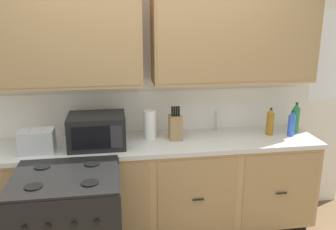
% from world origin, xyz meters
% --- Properties ---
extents(wall_unit, '(4.24, 0.40, 2.50)m').
position_xyz_m(wall_unit, '(0.00, 0.50, 1.67)').
color(wall_unit, white).
rests_on(wall_unit, ground_plane).
extents(counter_run, '(3.07, 0.64, 0.92)m').
position_xyz_m(counter_run, '(0.00, 0.30, 0.47)').
color(counter_run, black).
rests_on(counter_run, ground_plane).
extents(microwave, '(0.48, 0.37, 0.28)m').
position_xyz_m(microwave, '(-0.46, 0.26, 1.06)').
color(microwave, black).
rests_on(microwave, counter_run).
extents(toaster, '(0.28, 0.18, 0.19)m').
position_xyz_m(toaster, '(-0.94, 0.20, 1.02)').
color(toaster, '#B7B7BC').
rests_on(toaster, counter_run).
extents(knife_block, '(0.11, 0.14, 0.31)m').
position_xyz_m(knife_block, '(0.24, 0.34, 1.04)').
color(knife_block, '#9C794E').
rests_on(knife_block, counter_run).
extents(sink_faucet, '(0.02, 0.02, 0.20)m').
position_xyz_m(sink_faucet, '(0.67, 0.51, 1.02)').
color(sink_faucet, '#B2B5BA').
rests_on(sink_faucet, counter_run).
extents(paper_towel_roll, '(0.12, 0.12, 0.26)m').
position_xyz_m(paper_towel_roll, '(0.01, 0.39, 1.05)').
color(paper_towel_roll, white).
rests_on(paper_towel_roll, counter_run).
extents(bottle_blue, '(0.07, 0.07, 0.24)m').
position_xyz_m(bottle_blue, '(1.33, 0.27, 1.04)').
color(bottle_blue, blue).
rests_on(bottle_blue, counter_run).
extents(bottle_green, '(0.07, 0.07, 0.29)m').
position_xyz_m(bottle_green, '(1.42, 0.37, 1.06)').
color(bottle_green, '#237A38').
rests_on(bottle_green, counter_run).
extents(bottle_amber, '(0.07, 0.07, 0.26)m').
position_xyz_m(bottle_amber, '(1.14, 0.32, 1.05)').
color(bottle_amber, '#9E6619').
rests_on(bottle_amber, counter_run).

